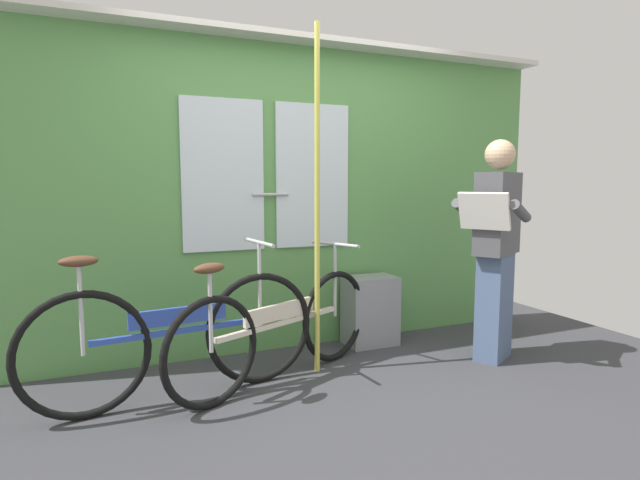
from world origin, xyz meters
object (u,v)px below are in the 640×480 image
object	(u,v)px
bicycle_near_door	(279,328)
bicycle_leaning_behind	(178,337)
handrail_pole	(317,203)
trash_bin_by_wall	(370,310)
passenger_reading_newspaper	(496,246)

from	to	relation	value
bicycle_near_door	bicycle_leaning_behind	size ratio (longest dim) A/B	0.91
bicycle_near_door	handrail_pole	distance (m)	0.86
bicycle_near_door	trash_bin_by_wall	xyz separation A→B (m)	(0.92, 0.46, -0.08)
bicycle_near_door	passenger_reading_newspaper	xyz separation A→B (m)	(1.58, -0.21, 0.49)
bicycle_near_door	bicycle_leaning_behind	bearing A→B (deg)	158.24
bicycle_leaning_behind	passenger_reading_newspaper	distance (m)	2.28
passenger_reading_newspaper	trash_bin_by_wall	size ratio (longest dim) A/B	2.90
passenger_reading_newspaper	handrail_pole	distance (m)	1.36
bicycle_near_door	passenger_reading_newspaper	distance (m)	1.67
passenger_reading_newspaper	trash_bin_by_wall	world-z (taller)	passenger_reading_newspaper
bicycle_leaning_behind	trash_bin_by_wall	distance (m)	1.64
bicycle_leaning_behind	passenger_reading_newspaper	xyz separation A→B (m)	(2.23, -0.18, 0.46)
bicycle_leaning_behind	trash_bin_by_wall	bearing A→B (deg)	10.41
bicycle_leaning_behind	passenger_reading_newspaper	world-z (taller)	passenger_reading_newspaper
trash_bin_by_wall	passenger_reading_newspaper	bearing A→B (deg)	-44.85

